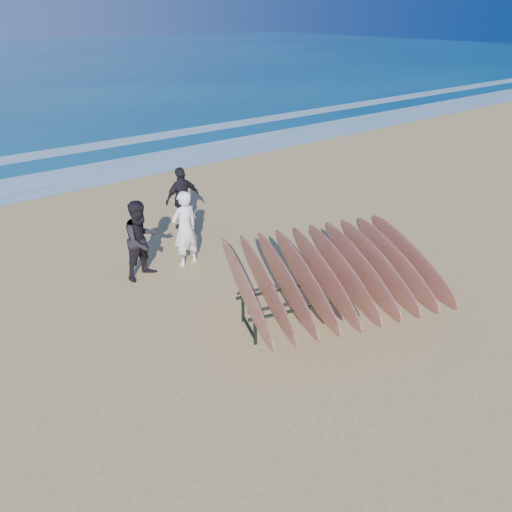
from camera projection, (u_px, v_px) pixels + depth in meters
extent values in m
plane|color=tan|center=(283.00, 321.00, 7.93)|extent=(120.00, 120.00, 0.00)
plane|color=white|center=(89.00, 175.00, 14.99)|extent=(160.00, 160.00, 0.00)
plane|color=white|center=(58.00, 152.00, 17.47)|extent=(160.00, 160.00, 0.00)
cylinder|color=black|center=(255.00, 332.00, 7.28)|extent=(0.06, 0.06, 0.50)
cylinder|color=black|center=(412.00, 298.00, 8.14)|extent=(0.06, 0.06, 0.50)
cylinder|color=black|center=(243.00, 309.00, 7.82)|extent=(0.06, 0.06, 0.50)
cylinder|color=black|center=(391.00, 280.00, 8.68)|extent=(0.06, 0.06, 0.50)
cylinder|color=black|center=(339.00, 301.00, 7.59)|extent=(3.07, 1.01, 0.06)
cylinder|color=black|center=(322.00, 282.00, 8.13)|extent=(3.07, 1.01, 0.06)
cylinder|color=black|center=(249.00, 328.00, 7.63)|extent=(0.24, 0.63, 0.04)
cylinder|color=black|center=(400.00, 296.00, 8.49)|extent=(0.24, 0.63, 0.04)
ellipsoid|color=#650707|center=(245.00, 288.00, 7.23)|extent=(0.88, 2.63, 1.03)
ellipsoid|color=#650707|center=(265.00, 284.00, 7.33)|extent=(0.88, 2.63, 1.03)
ellipsoid|color=#650707|center=(285.00, 281.00, 7.43)|extent=(0.88, 2.63, 1.03)
ellipsoid|color=#650707|center=(304.00, 277.00, 7.53)|extent=(0.88, 2.63, 1.03)
ellipsoid|color=#650707|center=(323.00, 273.00, 7.63)|extent=(0.88, 2.63, 1.03)
ellipsoid|color=#650707|center=(341.00, 270.00, 7.73)|extent=(0.88, 2.63, 1.03)
ellipsoid|color=#650707|center=(359.00, 267.00, 7.83)|extent=(0.88, 2.63, 1.03)
ellipsoid|color=#650707|center=(376.00, 264.00, 7.93)|extent=(0.88, 2.63, 1.03)
ellipsoid|color=#650707|center=(393.00, 260.00, 8.03)|extent=(0.88, 2.63, 1.03)
ellipsoid|color=#650707|center=(410.00, 257.00, 8.13)|extent=(0.88, 2.63, 1.03)
imported|color=white|center=(185.00, 229.00, 9.37)|extent=(0.64, 0.46, 1.63)
imported|color=black|center=(142.00, 240.00, 8.92)|extent=(0.91, 0.78, 1.62)
imported|color=black|center=(183.00, 199.00, 10.98)|extent=(0.93, 0.43, 1.56)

